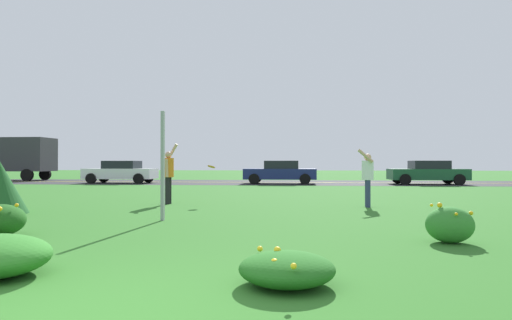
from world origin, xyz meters
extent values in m
plane|color=#2D6B23|center=(0.00, 12.38, 0.00)|extent=(120.00, 120.00, 0.00)
cube|color=#2D2D30|center=(0.00, 24.76, 0.00)|extent=(120.00, 7.57, 0.01)
cube|color=yellow|center=(0.00, 24.76, 0.01)|extent=(120.00, 0.16, 0.00)
ellipsoid|color=#337F2D|center=(4.37, 3.91, 0.29)|extent=(0.76, 0.62, 0.58)
sphere|color=yellow|center=(4.17, 4.16, 0.58)|extent=(0.05, 0.05, 0.05)
sphere|color=yellow|center=(4.69, 3.88, 0.49)|extent=(0.07, 0.07, 0.07)
sphere|color=yellow|center=(4.23, 3.95, 0.60)|extent=(0.08, 0.08, 0.08)
sphere|color=yellow|center=(4.64, 4.14, 0.40)|extent=(0.05, 0.05, 0.05)
sphere|color=yellow|center=(4.41, 4.06, 0.49)|extent=(0.08, 0.08, 0.08)
sphere|color=yellow|center=(4.37, 3.64, 0.50)|extent=(0.05, 0.05, 0.05)
ellipsoid|color=#23661E|center=(1.76, 1.34, 0.18)|extent=(1.02, 0.95, 0.35)
sphere|color=yellow|center=(1.66, 1.46, 0.35)|extent=(0.08, 0.08, 0.08)
sphere|color=yellow|center=(1.62, 1.51, 0.22)|extent=(0.07, 0.07, 0.07)
sphere|color=yellow|center=(1.46, 1.56, 0.34)|extent=(0.06, 0.06, 0.06)
sphere|color=yellow|center=(1.64, 1.11, 0.29)|extent=(0.08, 0.08, 0.08)
sphere|color=yellow|center=(1.83, 0.90, 0.32)|extent=(0.06, 0.06, 0.06)
ellipsoid|color=#1E5619|center=(-3.33, 3.85, 0.28)|extent=(0.84, 0.88, 0.57)
sphere|color=yellow|center=(-3.10, 3.97, 0.32)|extent=(0.07, 0.07, 0.07)
sphere|color=yellow|center=(-2.99, 3.82, 0.56)|extent=(0.07, 0.07, 0.07)
cube|color=#93969B|center=(-1.09, 6.08, 1.23)|extent=(0.07, 0.10, 2.47)
cylinder|color=orange|center=(-2.08, 9.77, 1.16)|extent=(0.34, 0.34, 0.60)
sphere|color=tan|center=(-2.08, 9.77, 1.56)|extent=(0.21, 0.21, 0.21)
cylinder|color=black|center=(-2.07, 9.86, 0.43)|extent=(0.14, 0.14, 0.85)
cylinder|color=black|center=(-2.08, 9.69, 0.43)|extent=(0.14, 0.14, 0.85)
cylinder|color=tan|center=(-2.01, 9.96, 1.66)|extent=(0.38, 0.11, 0.53)
cylinder|color=tan|center=(-2.07, 9.57, 1.14)|extent=(0.12, 0.10, 0.57)
cylinder|color=silver|center=(4.05, 9.39, 1.09)|extent=(0.34, 0.34, 0.57)
sphere|color=tan|center=(4.05, 9.39, 1.47)|extent=(0.21, 0.21, 0.21)
cylinder|color=navy|center=(4.05, 9.31, 0.40)|extent=(0.14, 0.14, 0.80)
cylinder|color=navy|center=(4.06, 9.48, 0.40)|extent=(0.14, 0.14, 0.80)
cylinder|color=tan|center=(3.96, 9.20, 1.51)|extent=(0.47, 0.12, 0.42)
cylinder|color=tan|center=(4.05, 9.59, 1.07)|extent=(0.12, 0.10, 0.54)
cylinder|color=orange|center=(-0.71, 9.84, 1.19)|extent=(0.25, 0.24, 0.13)
torus|color=orange|center=(-0.71, 9.84, 1.18)|extent=(0.25, 0.24, 0.13)
cube|color=#194C2D|center=(10.09, 23.05, 0.62)|extent=(4.50, 1.82, 0.66)
cube|color=black|center=(10.19, 23.05, 1.19)|extent=(2.10, 1.64, 0.52)
cylinder|color=black|center=(8.54, 22.16, 0.33)|extent=(0.66, 0.22, 0.66)
cylinder|color=black|center=(8.54, 23.94, 0.33)|extent=(0.66, 0.22, 0.66)
cylinder|color=black|center=(11.64, 22.16, 0.33)|extent=(0.66, 0.22, 0.66)
cylinder|color=black|center=(11.64, 23.94, 0.33)|extent=(0.66, 0.22, 0.66)
cube|color=navy|center=(1.08, 23.05, 0.62)|extent=(4.50, 1.82, 0.66)
cube|color=black|center=(1.18, 23.05, 1.19)|extent=(2.10, 1.64, 0.52)
cylinder|color=black|center=(-0.47, 22.16, 0.33)|extent=(0.66, 0.22, 0.66)
cylinder|color=black|center=(-0.47, 23.94, 0.33)|extent=(0.66, 0.22, 0.66)
cylinder|color=black|center=(2.63, 22.16, 0.33)|extent=(0.66, 0.22, 0.66)
cylinder|color=black|center=(2.63, 23.94, 0.33)|extent=(0.66, 0.22, 0.66)
cube|color=silver|center=(-9.30, 23.05, 0.62)|extent=(4.50, 1.82, 0.66)
cube|color=black|center=(-9.20, 23.05, 1.19)|extent=(2.10, 1.64, 0.52)
cylinder|color=black|center=(-10.85, 22.16, 0.33)|extent=(0.66, 0.22, 0.66)
cylinder|color=black|center=(-10.85, 23.94, 0.33)|extent=(0.66, 0.22, 0.66)
cylinder|color=black|center=(-7.75, 22.16, 0.33)|extent=(0.66, 0.22, 0.66)
cylinder|color=black|center=(-7.75, 23.94, 0.33)|extent=(0.66, 0.22, 0.66)
cube|color=#333338|center=(-18.56, 26.46, 1.95)|extent=(4.60, 2.30, 2.50)
cylinder|color=black|center=(-17.28, 25.36, 0.44)|extent=(0.88, 0.26, 0.88)
cylinder|color=black|center=(-17.28, 27.56, 0.44)|extent=(0.88, 0.26, 0.88)
camera|label=1|loc=(1.81, -3.04, 1.29)|focal=29.04mm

